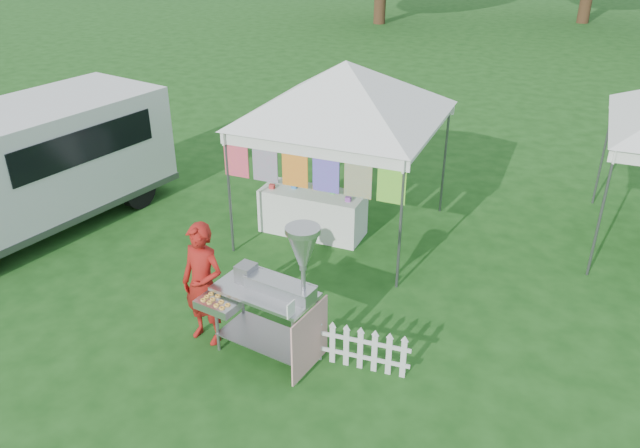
% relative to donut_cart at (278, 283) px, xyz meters
% --- Properties ---
extents(ground, '(120.00, 120.00, 0.00)m').
position_rel_donut_cart_xyz_m(ground, '(-0.54, 0.13, -1.16)').
color(ground, '#174313').
rests_on(ground, ground).
extents(canopy_main, '(4.24, 4.24, 3.45)m').
position_rel_donut_cart_xyz_m(canopy_main, '(-0.54, 3.62, 1.83)').
color(canopy_main, '#59595E').
rests_on(canopy_main, ground).
extents(donut_cart, '(1.52, 0.94, 1.97)m').
position_rel_donut_cart_xyz_m(donut_cart, '(0.00, 0.00, 0.00)').
color(donut_cart, gray).
rests_on(donut_cart, ground).
extents(vendor, '(0.66, 0.47, 1.70)m').
position_rel_donut_cart_xyz_m(vendor, '(-1.09, 0.02, -0.31)').
color(vendor, maroon).
rests_on(vendor, ground).
extents(cargo_van, '(3.00, 5.45, 2.14)m').
position_rel_donut_cart_xyz_m(cargo_van, '(-5.64, 1.69, -0.00)').
color(cargo_van, silver).
rests_on(cargo_van, ground).
extents(picket_fence, '(1.44, 0.14, 0.56)m').
position_rel_donut_cart_xyz_m(picket_fence, '(0.90, 0.23, -0.87)').
color(picket_fence, silver).
rests_on(picket_fence, ground).
extents(display_table, '(1.80, 0.70, 0.79)m').
position_rel_donut_cart_xyz_m(display_table, '(-1.00, 3.33, -0.76)').
color(display_table, white).
rests_on(display_table, ground).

